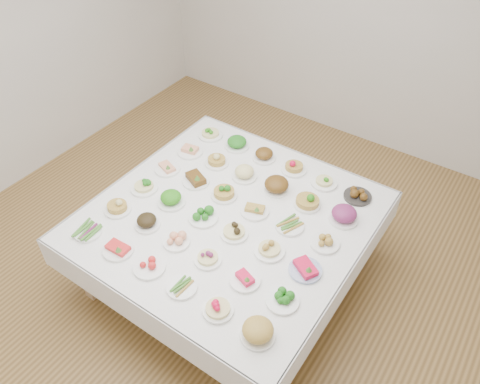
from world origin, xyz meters
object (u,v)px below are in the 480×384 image
Objects in this scene: display_table at (229,221)px; dish_35 at (358,193)px; dish_0 at (88,231)px; dish_18 at (167,167)px.

display_table is 9.23× the size of dish_35.
dish_0 is at bearing -134.70° from dish_35.
dish_18 is (-0.01, 0.91, 0.01)m from dish_0.
dish_18 reaches higher than display_table.
display_table is at bearing -134.59° from dish_35.
dish_35 is (1.51, 0.61, 0.01)m from dish_18.
dish_18 is (-0.76, 0.14, 0.11)m from display_table.
dish_0 is 0.93× the size of dish_18.
dish_0 is 2.14m from dish_35.
dish_18 is 0.98× the size of dish_35.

